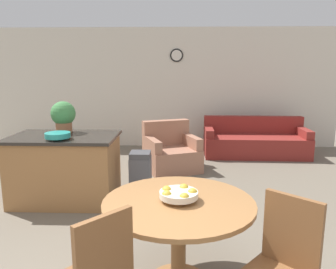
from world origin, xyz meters
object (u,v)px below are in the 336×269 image
Objects in this scene: dining_table at (179,221)px; armchair at (171,153)px; dining_chair_near_right at (282,264)px; teal_bowl at (58,135)px; potted_plant at (63,116)px; couch at (255,142)px; trash_bin at (141,175)px; fruit_bowl at (179,194)px; kitchen_island at (66,168)px.

armchair is (-0.14, 3.26, -0.29)m from dining_table.
dining_chair_near_right is 3.10× the size of teal_bowl.
dining_chair_near_right is (0.67, -0.50, -0.05)m from dining_table.
potted_plant reaches higher than couch.
teal_bowl is at bearing -149.64° from armchair.
couch reaches higher than trash_bin.
teal_bowl reaches higher than fruit_bowl.
fruit_bowl reaches higher than dining_table.
dining_chair_near_right is 1.48× the size of trash_bin.
teal_bowl is 0.48× the size of trash_bin.
dining_chair_near_right reaches higher than trash_bin.
kitchen_island is 3.23× the size of potted_plant.
fruit_bowl and armchair have the same top height.
dining_chair_near_right is at bearing -36.99° from fruit_bowl.
armchair is at bearing 47.01° from kitchen_island.
potted_plant is (-2.27, 2.49, 0.61)m from dining_chair_near_right.
dining_chair_near_right is 0.88m from fruit_bowl.
teal_bowl is (-1.51, 1.52, 0.38)m from dining_table.
teal_bowl is 1.24m from trash_bin.
potted_plant is at bearing 128.75° from fruit_bowl.
teal_bowl reaches higher than trash_bin.
couch is (1.60, 4.33, -0.30)m from dining_table.
potted_plant reaches higher than teal_bowl.
dining_chair_near_right is 0.46× the size of couch.
potted_plant is at bearing -5.44° from dining_chair_near_right.
teal_bowl is at bearing -157.55° from trash_bin.
armchair is (1.46, 1.27, -0.85)m from potted_plant.
potted_plant is at bearing 128.75° from dining_table.
kitchen_island is (-2.20, 2.28, -0.08)m from dining_chair_near_right.
fruit_bowl is 2.57m from potted_plant.
teal_bowl reaches higher than dining_chair_near_right.
dining_table is 0.57× the size of couch.
kitchen_island reaches higher than couch.
trash_bin is at bearing 22.45° from teal_bowl.
couch is at bearing -58.55° from dining_chair_near_right.
potted_plant reaches higher than kitchen_island.
dining_chair_near_right is 3.86m from armchair.
dining_chair_near_right is 3.16× the size of fruit_bowl.
dining_chair_near_right is 0.69× the size of kitchen_island.
potted_plant reaches higher than trash_bin.
trash_bin is 3.21m from couch.
armchair is at bearing 92.48° from dining_table.
dining_table is 2.78× the size of potted_plant.
fruit_bowl is at bearing -74.52° from trash_bin.
dining_chair_near_right reaches higher than couch.
fruit_bowl is at bearing -108.98° from couch.
armchair is at bearing -147.29° from couch.
armchair is (-0.14, 3.26, -0.51)m from fruit_bowl.
trash_bin is (-1.20, 2.43, -0.21)m from dining_chair_near_right.
armchair is at bearing 51.81° from teal_bowl.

